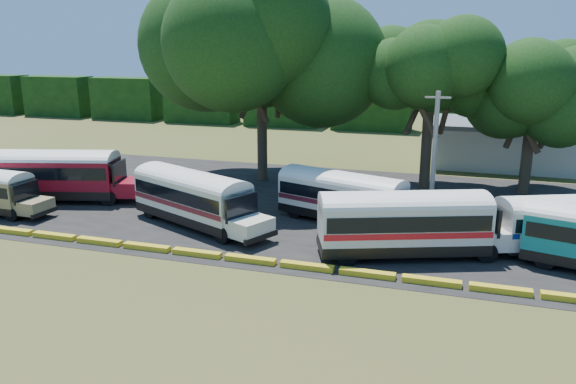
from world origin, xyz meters
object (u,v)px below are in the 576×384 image
(bus_cream_west, at_px, (194,195))
(bus_white_red, at_px, (407,220))
(tree_west, at_px, (261,40))
(bus_red, at_px, (56,172))

(bus_cream_west, xyz_separation_m, bus_white_red, (12.92, -1.38, 0.06))
(bus_cream_west, bearing_deg, bus_white_red, 18.53)
(bus_white_red, relative_size, tree_west, 0.66)
(bus_white_red, height_order, tree_west, tree_west)
(tree_west, bearing_deg, bus_white_red, -46.56)
(tree_west, bearing_deg, bus_cream_west, -89.72)
(bus_cream_west, height_order, bus_white_red, bus_white_red)
(bus_red, xyz_separation_m, bus_cream_west, (11.77, -2.08, -0.18))
(bus_red, xyz_separation_m, bus_white_red, (24.69, -3.46, -0.12))
(bus_red, distance_m, tree_west, 17.98)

